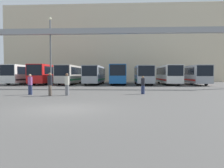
{
  "coord_description": "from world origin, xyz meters",
  "views": [
    {
      "loc": [
        3.04,
        -10.6,
        1.73
      ],
      "look_at": [
        1.24,
        20.99,
        0.3
      ],
      "focal_mm": 35.0,
      "sensor_mm": 36.0,
      "label": 1
    }
  ],
  "objects_px": {
    "bus_slot_6": "(168,74)",
    "pedestrian_near_left": "(143,84)",
    "bus_slot_1": "(47,73)",
    "pedestrian_far_center": "(67,84)",
    "bus_slot_2": "(71,74)",
    "pedestrian_mid_right": "(50,84)",
    "bus_slot_4": "(119,73)",
    "pedestrian_near_right": "(30,84)",
    "bus_slot_7": "(193,74)",
    "bus_slot_3": "(95,74)",
    "lamp_post": "(51,50)",
    "bus_slot_0": "(23,73)",
    "bus_slot_5": "(143,74)"
  },
  "relations": [
    {
      "from": "bus_slot_5",
      "to": "pedestrian_far_center",
      "type": "height_order",
      "value": "bus_slot_5"
    },
    {
      "from": "pedestrian_near_right",
      "to": "pedestrian_near_left",
      "type": "bearing_deg",
      "value": 12.62
    },
    {
      "from": "bus_slot_1",
      "to": "pedestrian_near_left",
      "type": "height_order",
      "value": "bus_slot_1"
    },
    {
      "from": "pedestrian_mid_right",
      "to": "pedestrian_near_right",
      "type": "xyz_separation_m",
      "value": [
        -1.94,
        0.67,
        -0.06
      ]
    },
    {
      "from": "pedestrian_mid_right",
      "to": "lamp_post",
      "type": "distance_m",
      "value": 12.23
    },
    {
      "from": "bus_slot_6",
      "to": "pedestrian_near_left",
      "type": "bearing_deg",
      "value": -107.58
    },
    {
      "from": "bus_slot_3",
      "to": "lamp_post",
      "type": "height_order",
      "value": "lamp_post"
    },
    {
      "from": "bus_slot_3",
      "to": "bus_slot_6",
      "type": "distance_m",
      "value": 12.41
    },
    {
      "from": "bus_slot_7",
      "to": "pedestrian_far_center",
      "type": "height_order",
      "value": "bus_slot_7"
    },
    {
      "from": "lamp_post",
      "to": "bus_slot_0",
      "type": "bearing_deg",
      "value": 132.64
    },
    {
      "from": "bus_slot_0",
      "to": "pedestrian_near_left",
      "type": "bearing_deg",
      "value": -42.76
    },
    {
      "from": "bus_slot_2",
      "to": "pedestrian_near_right",
      "type": "relative_size",
      "value": 6.24
    },
    {
      "from": "bus_slot_3",
      "to": "bus_slot_4",
      "type": "height_order",
      "value": "bus_slot_4"
    },
    {
      "from": "pedestrian_far_center",
      "to": "bus_slot_5",
      "type": "bearing_deg",
      "value": 105.12
    },
    {
      "from": "pedestrian_near_left",
      "to": "pedestrian_near_right",
      "type": "bearing_deg",
      "value": -146.92
    },
    {
      "from": "bus_slot_3",
      "to": "pedestrian_near_left",
      "type": "xyz_separation_m",
      "value": [
        6.71,
        -18.68,
        -0.93
      ]
    },
    {
      "from": "pedestrian_mid_right",
      "to": "pedestrian_near_left",
      "type": "distance_m",
      "value": 7.8
    },
    {
      "from": "bus_slot_0",
      "to": "pedestrian_mid_right",
      "type": "xyz_separation_m",
      "value": [
        11.52,
        -19.48,
        -0.87
      ]
    },
    {
      "from": "bus_slot_3",
      "to": "pedestrian_mid_right",
      "type": "xyz_separation_m",
      "value": [
        -0.88,
        -20.49,
        -0.79
      ]
    },
    {
      "from": "bus_slot_0",
      "to": "bus_slot_5",
      "type": "height_order",
      "value": "bus_slot_0"
    },
    {
      "from": "pedestrian_mid_right",
      "to": "pedestrian_near_left",
      "type": "xyz_separation_m",
      "value": [
        7.59,
        1.82,
        -0.14
      ]
    },
    {
      "from": "bus_slot_6",
      "to": "bus_slot_7",
      "type": "height_order",
      "value": "bus_slot_6"
    },
    {
      "from": "bus_slot_0",
      "to": "bus_slot_5",
      "type": "xyz_separation_m",
      "value": [
        20.65,
        -0.1,
        -0.09
      ]
    },
    {
      "from": "bus_slot_3",
      "to": "lamp_post",
      "type": "distance_m",
      "value": 11.02
    },
    {
      "from": "pedestrian_near_left",
      "to": "pedestrian_far_center",
      "type": "distance_m",
      "value": 6.47
    },
    {
      "from": "bus_slot_2",
      "to": "pedestrian_mid_right",
      "type": "height_order",
      "value": "bus_slot_2"
    },
    {
      "from": "bus_slot_1",
      "to": "pedestrian_far_center",
      "type": "xyz_separation_m",
      "value": [
        8.68,
        -19.73,
        -0.92
      ]
    },
    {
      "from": "bus_slot_6",
      "to": "pedestrian_near_right",
      "type": "xyz_separation_m",
      "value": [
        -15.2,
        -19.07,
        -0.88
      ]
    },
    {
      "from": "pedestrian_far_center",
      "to": "bus_slot_2",
      "type": "bearing_deg",
      "value": 140.64
    },
    {
      "from": "bus_slot_1",
      "to": "bus_slot_7",
      "type": "bearing_deg",
      "value": 0.02
    },
    {
      "from": "bus_slot_1",
      "to": "pedestrian_far_center",
      "type": "bearing_deg",
      "value": -66.24
    },
    {
      "from": "pedestrian_near_left",
      "to": "bus_slot_6",
      "type": "bearing_deg",
      "value": 98.67
    },
    {
      "from": "bus_slot_4",
      "to": "pedestrian_near_left",
      "type": "bearing_deg",
      "value": -82.06
    },
    {
      "from": "bus_slot_1",
      "to": "bus_slot_6",
      "type": "xyz_separation_m",
      "value": [
        20.65,
        -0.3,
        -0.08
      ]
    },
    {
      "from": "bus_slot_1",
      "to": "pedestrian_near_right",
      "type": "xyz_separation_m",
      "value": [
        5.45,
        -19.37,
        -0.96
      ]
    },
    {
      "from": "bus_slot_1",
      "to": "pedestrian_mid_right",
      "type": "height_order",
      "value": "bus_slot_1"
    },
    {
      "from": "bus_slot_3",
      "to": "pedestrian_far_center",
      "type": "bearing_deg",
      "value": -88.8
    },
    {
      "from": "bus_slot_4",
      "to": "pedestrian_mid_right",
      "type": "bearing_deg",
      "value": -103.83
    },
    {
      "from": "pedestrian_near_right",
      "to": "bus_slot_3",
      "type": "bearing_deg",
      "value": 87.7
    },
    {
      "from": "bus_slot_4",
      "to": "pedestrian_mid_right",
      "type": "distance_m",
      "value": 20.96
    },
    {
      "from": "pedestrian_near_left",
      "to": "bus_slot_1",
      "type": "bearing_deg",
      "value": 155.65
    },
    {
      "from": "bus_slot_2",
      "to": "bus_slot_5",
      "type": "relative_size",
      "value": 1.08
    },
    {
      "from": "bus_slot_3",
      "to": "pedestrian_mid_right",
      "type": "relative_size",
      "value": 6.65
    },
    {
      "from": "bus_slot_3",
      "to": "lamp_post",
      "type": "bearing_deg",
      "value": -115.59
    },
    {
      "from": "bus_slot_0",
      "to": "pedestrian_near_right",
      "type": "xyz_separation_m",
      "value": [
        9.58,
        -18.81,
        -0.93
      ]
    },
    {
      "from": "bus_slot_2",
      "to": "lamp_post",
      "type": "distance_m",
      "value": 9.35
    },
    {
      "from": "bus_slot_1",
      "to": "lamp_post",
      "type": "xyz_separation_m",
      "value": [
        3.7,
        -9.07,
        3.05
      ]
    },
    {
      "from": "bus_slot_3",
      "to": "pedestrian_near_right",
      "type": "relative_size",
      "value": 7.07
    },
    {
      "from": "bus_slot_2",
      "to": "bus_slot_3",
      "type": "height_order",
      "value": "bus_slot_2"
    },
    {
      "from": "pedestrian_far_center",
      "to": "lamp_post",
      "type": "distance_m",
      "value": 12.41
    }
  ]
}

